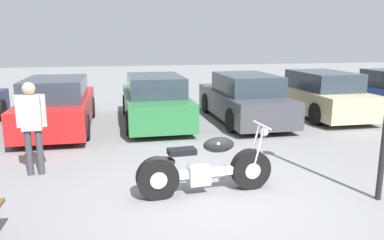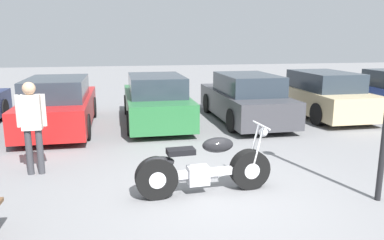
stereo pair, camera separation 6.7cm
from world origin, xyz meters
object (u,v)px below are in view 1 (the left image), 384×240
motorcycle (204,169)px  person_standing (32,120)px  parked_car_green (155,101)px  parked_car_champagne (318,95)px  parked_car_red (58,105)px  parked_car_dark_grey (244,99)px

motorcycle → person_standing: (-2.86, 1.48, 0.61)m
motorcycle → parked_car_green: bearing=92.2°
person_standing → parked_car_champagne: bearing=26.5°
parked_car_champagne → person_standing: (-8.05, -4.01, 0.35)m
parked_car_champagne → parked_car_red: bearing=-177.4°
motorcycle → parked_car_champagne: parked_car_champagne is taller
parked_car_champagne → parked_car_dark_grey: bearing=-172.7°
parked_car_green → parked_car_dark_grey: size_ratio=1.00×
parked_car_green → parked_car_dark_grey: 2.71m
motorcycle → parked_car_dark_grey: (2.49, 5.15, 0.26)m
parked_car_red → parked_car_champagne: same height
motorcycle → parked_car_red: (-2.91, 5.13, 0.26)m
parked_car_dark_grey → parked_car_champagne: size_ratio=1.00×
parked_car_green → person_standing: bearing=-124.2°
parked_car_green → parked_car_champagne: 5.41m
parked_car_red → parked_car_dark_grey: (5.41, 0.02, 0.00)m
parked_car_red → parked_car_green: size_ratio=1.00×
parked_car_red → person_standing: 3.66m
parked_car_green → parked_car_champagne: size_ratio=1.00×
parked_car_red → parked_car_dark_grey: 5.41m
parked_car_green → parked_car_champagne: bearing=1.3°
motorcycle → parked_car_green: size_ratio=0.50×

